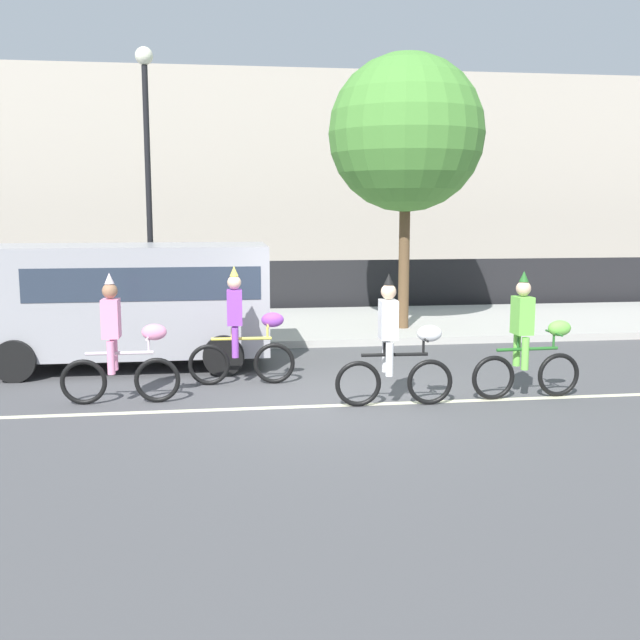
# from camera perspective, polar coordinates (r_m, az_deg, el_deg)

# --- Properties ---
(ground_plane) EXTENTS (80.00, 80.00, 0.00)m
(ground_plane) POSITION_cam_1_polar(r_m,az_deg,el_deg) (11.38, 1.12, -5.88)
(ground_plane) COLOR #4C4C4F
(road_centre_line) EXTENTS (36.00, 0.14, 0.01)m
(road_centre_line) POSITION_cam_1_polar(r_m,az_deg,el_deg) (10.90, 1.53, -6.51)
(road_centre_line) COLOR beige
(road_centre_line) RESTS_ON ground
(sidewalk_curb) EXTENTS (60.00, 5.00, 0.15)m
(sidewalk_curb) POSITION_cam_1_polar(r_m,az_deg,el_deg) (17.69, -2.16, -0.42)
(sidewalk_curb) COLOR #ADAAA3
(sidewalk_curb) RESTS_ON ground
(fence_line) EXTENTS (40.00, 0.08, 1.40)m
(fence_line) POSITION_cam_1_polar(r_m,az_deg,el_deg) (20.47, -2.98, 2.57)
(fence_line) COLOR black
(fence_line) RESTS_ON ground
(building_backdrop) EXTENTS (28.00, 8.00, 7.31)m
(building_backdrop) POSITION_cam_1_polar(r_m,az_deg,el_deg) (29.32, 1.95, 10.18)
(building_backdrop) COLOR #B2A899
(building_backdrop) RESTS_ON ground
(parade_cyclist_pink) EXTENTS (1.72, 0.50, 1.92)m
(parade_cyclist_pink) POSITION_cam_1_polar(r_m,az_deg,el_deg) (11.21, -14.98, -1.99)
(parade_cyclist_pink) COLOR black
(parade_cyclist_pink) RESTS_ON ground
(parade_cyclist_purple) EXTENTS (1.72, 0.50, 1.92)m
(parade_cyclist_purple) POSITION_cam_1_polar(r_m,az_deg,el_deg) (12.07, -5.95, -1.00)
(parade_cyclist_purple) COLOR black
(parade_cyclist_purple) RESTS_ON ground
(parade_cyclist_zebra) EXTENTS (1.72, 0.50, 1.92)m
(parade_cyclist_zebra) POSITION_cam_1_polar(r_m,az_deg,el_deg) (10.77, 5.79, -2.17)
(parade_cyclist_zebra) COLOR black
(parade_cyclist_zebra) RESTS_ON ground
(parade_cyclist_lime) EXTENTS (1.72, 0.50, 1.92)m
(parade_cyclist_lime) POSITION_cam_1_polar(r_m,az_deg,el_deg) (11.56, 15.60, -1.70)
(parade_cyclist_lime) COLOR black
(parade_cyclist_lime) RESTS_ON ground
(parked_van_grey) EXTENTS (5.00, 2.22, 2.18)m
(parked_van_grey) POSITION_cam_1_polar(r_m,az_deg,el_deg) (13.76, -14.27, 1.80)
(parked_van_grey) COLOR #99999E
(parked_van_grey) RESTS_ON ground
(street_lamp_post) EXTENTS (0.36, 0.36, 5.86)m
(street_lamp_post) POSITION_cam_1_polar(r_m,az_deg,el_deg) (15.96, -13.03, 12.49)
(street_lamp_post) COLOR black
(street_lamp_post) RESTS_ON sidewalk_curb
(street_tree_near_lamp) EXTENTS (3.40, 3.40, 5.98)m
(street_tree_near_lamp) POSITION_cam_1_polar(r_m,az_deg,el_deg) (16.83, 6.58, 13.92)
(street_tree_near_lamp) COLOR brown
(street_tree_near_lamp) RESTS_ON sidewalk_curb
(pedestrian_onlooker) EXTENTS (0.32, 0.20, 1.62)m
(pedestrian_onlooker) POSITION_cam_1_polar(r_m,az_deg,el_deg) (16.95, -19.07, 1.92)
(pedestrian_onlooker) COLOR #33333D
(pedestrian_onlooker) RESTS_ON sidewalk_curb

